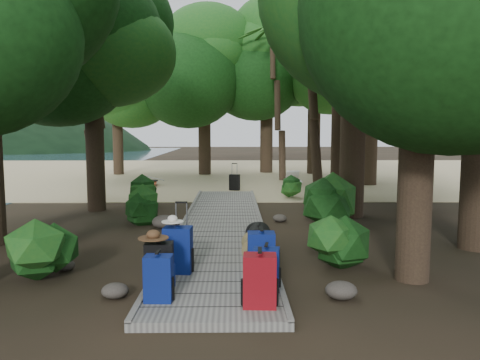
{
  "coord_description": "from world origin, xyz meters",
  "views": [
    {
      "loc": [
        0.29,
        -10.29,
        2.36
      ],
      "look_at": [
        0.46,
        2.68,
        1.0
      ],
      "focal_mm": 35.0,
      "sensor_mm": 36.0,
      "label": 1
    }
  ],
  "objects_px": {
    "backpack_left_b": "(159,263)",
    "backpack_right_d": "(261,250)",
    "backpack_left_c": "(178,247)",
    "duffel_right_black": "(259,237)",
    "suitcase_on_boardwalk": "(182,244)",
    "backpack_right_c": "(261,251)",
    "backpack_left_a": "(159,276)",
    "backpack_left_d": "(176,242)",
    "kayak": "(153,182)",
    "lone_suitcase_on_sand": "(235,182)",
    "backpack_right_a": "(260,278)",
    "backpack_right_b": "(266,266)",
    "duffel_right_khaki": "(255,246)",
    "sun_lounger": "(294,178)"
  },
  "relations": [
    {
      "from": "sun_lounger",
      "to": "kayak",
      "type": "bearing_deg",
      "value": -175.96
    },
    {
      "from": "backpack_left_a",
      "to": "suitcase_on_boardwalk",
      "type": "relative_size",
      "value": 1.18
    },
    {
      "from": "kayak",
      "to": "duffel_right_black",
      "type": "bearing_deg",
      "value": -77.55
    },
    {
      "from": "lone_suitcase_on_sand",
      "to": "sun_lounger",
      "type": "xyz_separation_m",
      "value": [
        2.63,
        1.86,
        -0.03
      ]
    },
    {
      "from": "backpack_left_a",
      "to": "backpack_right_d",
      "type": "relative_size",
      "value": 1.42
    },
    {
      "from": "backpack_right_b",
      "to": "duffel_right_black",
      "type": "xyz_separation_m",
      "value": [
        0.02,
        2.34,
        -0.11
      ]
    },
    {
      "from": "duffel_right_black",
      "to": "suitcase_on_boardwalk",
      "type": "relative_size",
      "value": 1.23
    },
    {
      "from": "backpack_left_b",
      "to": "backpack_right_d",
      "type": "height_order",
      "value": "backpack_left_b"
    },
    {
      "from": "lone_suitcase_on_sand",
      "to": "backpack_right_a",
      "type": "bearing_deg",
      "value": -73.33
    },
    {
      "from": "backpack_left_b",
      "to": "backpack_right_b",
      "type": "distance_m",
      "value": 1.53
    },
    {
      "from": "backpack_right_d",
      "to": "backpack_right_c",
      "type": "bearing_deg",
      "value": -90.34
    },
    {
      "from": "backpack_left_b",
      "to": "backpack_right_d",
      "type": "xyz_separation_m",
      "value": [
        1.53,
        1.15,
        -0.12
      ]
    },
    {
      "from": "backpack_left_a",
      "to": "sun_lounger",
      "type": "relative_size",
      "value": 0.38
    },
    {
      "from": "backpack_right_c",
      "to": "backpack_right_a",
      "type": "bearing_deg",
      "value": -93.63
    },
    {
      "from": "backpack_left_c",
      "to": "backpack_left_d",
      "type": "relative_size",
      "value": 1.46
    },
    {
      "from": "backpack_right_a",
      "to": "lone_suitcase_on_sand",
      "type": "bearing_deg",
      "value": 94.54
    },
    {
      "from": "lone_suitcase_on_sand",
      "to": "kayak",
      "type": "xyz_separation_m",
      "value": [
        -3.51,
        1.6,
        -0.16
      ]
    },
    {
      "from": "backpack_left_a",
      "to": "lone_suitcase_on_sand",
      "type": "distance_m",
      "value": 12.47
    },
    {
      "from": "backpack_left_d",
      "to": "duffel_right_khaki",
      "type": "distance_m",
      "value": 1.42
    },
    {
      "from": "backpack_left_c",
      "to": "duffel_right_black",
      "type": "relative_size",
      "value": 1.14
    },
    {
      "from": "backpack_left_d",
      "to": "duffel_right_khaki",
      "type": "relative_size",
      "value": 0.88
    },
    {
      "from": "backpack_right_d",
      "to": "sun_lounger",
      "type": "height_order",
      "value": "backpack_right_d"
    },
    {
      "from": "backpack_right_d",
      "to": "backpack_left_b",
      "type": "bearing_deg",
      "value": -139.77
    },
    {
      "from": "backpack_left_d",
      "to": "backpack_right_b",
      "type": "xyz_separation_m",
      "value": [
        1.5,
        -1.72,
        0.05
      ]
    },
    {
      "from": "backpack_left_d",
      "to": "backpack_right_b",
      "type": "bearing_deg",
      "value": -62.04
    },
    {
      "from": "backpack_left_b",
      "to": "duffel_right_khaki",
      "type": "height_order",
      "value": "backpack_left_b"
    },
    {
      "from": "backpack_left_d",
      "to": "backpack_right_a",
      "type": "bearing_deg",
      "value": -73.13
    },
    {
      "from": "backpack_right_a",
      "to": "suitcase_on_boardwalk",
      "type": "bearing_deg",
      "value": 122.87
    },
    {
      "from": "backpack_left_d",
      "to": "duffel_right_khaki",
      "type": "bearing_deg",
      "value": -16.55
    },
    {
      "from": "backpack_right_a",
      "to": "backpack_right_b",
      "type": "height_order",
      "value": "backpack_right_a"
    },
    {
      "from": "backpack_left_d",
      "to": "kayak",
      "type": "relative_size",
      "value": 0.18
    },
    {
      "from": "backpack_left_b",
      "to": "kayak",
      "type": "distance_m",
      "value": 13.71
    },
    {
      "from": "backpack_right_c",
      "to": "sun_lounger",
      "type": "xyz_separation_m",
      "value": [
        2.22,
        13.09,
        -0.18
      ]
    },
    {
      "from": "duffel_right_khaki",
      "to": "sun_lounger",
      "type": "height_order",
      "value": "sun_lounger"
    },
    {
      "from": "backpack_right_a",
      "to": "lone_suitcase_on_sand",
      "type": "distance_m",
      "value": 12.64
    },
    {
      "from": "backpack_right_a",
      "to": "duffel_right_black",
      "type": "height_order",
      "value": "backpack_right_a"
    },
    {
      "from": "backpack_left_c",
      "to": "kayak",
      "type": "height_order",
      "value": "backpack_left_c"
    },
    {
      "from": "backpack_left_b",
      "to": "backpack_right_d",
      "type": "distance_m",
      "value": 1.92
    },
    {
      "from": "backpack_left_a",
      "to": "backpack_right_a",
      "type": "xyz_separation_m",
      "value": [
        1.33,
        -0.21,
        0.04
      ]
    },
    {
      "from": "duffel_right_khaki",
      "to": "lone_suitcase_on_sand",
      "type": "xyz_separation_m",
      "value": [
        -0.35,
        10.34,
        0.0
      ]
    },
    {
      "from": "suitcase_on_boardwalk",
      "to": "backpack_right_c",
      "type": "bearing_deg",
      "value": -32.35
    },
    {
      "from": "kayak",
      "to": "sun_lounger",
      "type": "distance_m",
      "value": 6.14
    },
    {
      "from": "backpack_right_a",
      "to": "duffel_right_khaki",
      "type": "relative_size",
      "value": 1.19
    },
    {
      "from": "backpack_right_d",
      "to": "duffel_right_khaki",
      "type": "distance_m",
      "value": 0.42
    },
    {
      "from": "duffel_right_khaki",
      "to": "lone_suitcase_on_sand",
      "type": "bearing_deg",
      "value": 99.11
    },
    {
      "from": "duffel_right_khaki",
      "to": "backpack_right_c",
      "type": "bearing_deg",
      "value": -79.46
    },
    {
      "from": "backpack_left_d",
      "to": "lone_suitcase_on_sand",
      "type": "xyz_separation_m",
      "value": [
        1.07,
        10.25,
        -0.07
      ]
    },
    {
      "from": "backpack_right_b",
      "to": "kayak",
      "type": "xyz_separation_m",
      "value": [
        -3.94,
        13.57,
        -0.27
      ]
    },
    {
      "from": "backpack_left_d",
      "to": "kayak",
      "type": "bearing_deg",
      "value": 88.59
    },
    {
      "from": "backpack_right_c",
      "to": "backpack_right_d",
      "type": "height_order",
      "value": "backpack_right_c"
    }
  ]
}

